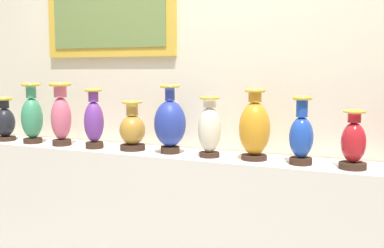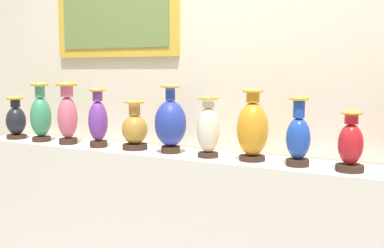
# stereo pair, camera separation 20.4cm
# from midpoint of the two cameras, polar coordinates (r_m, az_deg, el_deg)

# --- Properties ---
(display_shelf) EXTENTS (3.25, 0.38, 1.02)m
(display_shelf) POSITION_cam_midpoint_polar(r_m,az_deg,el_deg) (2.94, -2.05, -13.47)
(display_shelf) COLOR silver
(display_shelf) RESTS_ON ground_plane
(back_wall) EXTENTS (4.48, 0.14, 2.71)m
(back_wall) POSITION_cam_midpoint_polar(r_m,az_deg,el_deg) (3.00, -0.20, 3.56)
(back_wall) COLOR beige
(back_wall) RESTS_ON ground_plane
(vase_onyx) EXTENTS (0.14, 0.14, 0.31)m
(vase_onyx) POSITION_cam_midpoint_polar(r_m,az_deg,el_deg) (3.61, -23.04, 0.27)
(vase_onyx) COLOR #382319
(vase_onyx) RESTS_ON display_shelf
(vase_jade) EXTENTS (0.14, 0.14, 0.41)m
(vase_jade) POSITION_cam_midpoint_polar(r_m,az_deg,el_deg) (3.42, -20.26, 0.82)
(vase_jade) COLOR #382319
(vase_jade) RESTS_ON display_shelf
(vase_rose) EXTENTS (0.14, 0.14, 0.41)m
(vase_rose) POSITION_cam_midpoint_polar(r_m,az_deg,el_deg) (3.24, -17.17, 0.95)
(vase_rose) COLOR #382319
(vase_rose) RESTS_ON display_shelf
(vase_violet) EXTENTS (0.12, 0.12, 0.38)m
(vase_violet) POSITION_cam_midpoint_polar(r_m,az_deg,el_deg) (3.07, -13.55, 0.33)
(vase_violet) COLOR #382319
(vase_violet) RESTS_ON display_shelf
(vase_ochre) EXTENTS (0.16, 0.16, 0.30)m
(vase_ochre) POSITION_cam_midpoint_polar(r_m,az_deg,el_deg) (2.96, -9.12, -0.68)
(vase_ochre) COLOR #382319
(vase_ochre) RESTS_ON display_shelf
(vase_cobalt) EXTENTS (0.19, 0.19, 0.41)m
(vase_cobalt) POSITION_cam_midpoint_polar(r_m,az_deg,el_deg) (2.82, -4.73, 0.08)
(vase_cobalt) COLOR #382319
(vase_cobalt) RESTS_ON display_shelf
(vase_ivory) EXTENTS (0.13, 0.13, 0.34)m
(vase_ivory) POSITION_cam_midpoint_polar(r_m,az_deg,el_deg) (2.69, -0.06, -0.61)
(vase_ivory) COLOR #382319
(vase_ivory) RESTS_ON display_shelf
(vase_amber) EXTENTS (0.17, 0.17, 0.39)m
(vase_amber) POSITION_cam_midpoint_polar(r_m,az_deg,el_deg) (2.61, 5.29, -0.51)
(vase_amber) COLOR #382319
(vase_amber) RESTS_ON display_shelf
(vase_sapphire) EXTENTS (0.13, 0.13, 0.36)m
(vase_sapphire) POSITION_cam_midpoint_polar(r_m,az_deg,el_deg) (2.52, 10.70, -1.41)
(vase_sapphire) COLOR #382319
(vase_sapphire) RESTS_ON display_shelf
(vase_crimson) EXTENTS (0.13, 0.13, 0.29)m
(vase_crimson) POSITION_cam_midpoint_polar(r_m,az_deg,el_deg) (2.46, 16.54, -2.24)
(vase_crimson) COLOR #382319
(vase_crimson) RESTS_ON display_shelf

